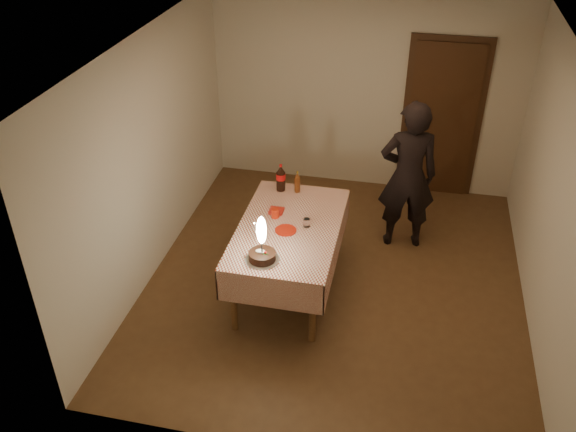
{
  "coord_description": "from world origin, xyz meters",
  "views": [
    {
      "loc": [
        0.61,
        -5.26,
        4.23
      ],
      "look_at": [
        -0.47,
        -0.28,
        0.95
      ],
      "focal_mm": 38.0,
      "sensor_mm": 36.0,
      "label": 1
    }
  ],
  "objects_px": {
    "red_plate": "(286,230)",
    "photographer": "(408,176)",
    "amber_bottle_left": "(297,182)",
    "dining_table": "(289,235)",
    "red_cup": "(275,213)",
    "clear_cup": "(307,223)",
    "birthday_cake": "(262,249)",
    "cola_bottle": "(281,178)"
  },
  "relations": [
    {
      "from": "birthday_cake",
      "to": "clear_cup",
      "type": "relative_size",
      "value": 5.3
    },
    {
      "from": "red_cup",
      "to": "cola_bottle",
      "type": "height_order",
      "value": "cola_bottle"
    },
    {
      "from": "birthday_cake",
      "to": "red_plate",
      "type": "bearing_deg",
      "value": 78.13
    },
    {
      "from": "dining_table",
      "to": "cola_bottle",
      "type": "xyz_separation_m",
      "value": [
        -0.24,
        0.7,
        0.26
      ]
    },
    {
      "from": "dining_table",
      "to": "birthday_cake",
      "type": "bearing_deg",
      "value": -101.83
    },
    {
      "from": "cola_bottle",
      "to": "amber_bottle_left",
      "type": "xyz_separation_m",
      "value": [
        0.19,
        -0.0,
        -0.03
      ]
    },
    {
      "from": "red_cup",
      "to": "photographer",
      "type": "relative_size",
      "value": 0.06
    },
    {
      "from": "birthday_cake",
      "to": "red_cup",
      "type": "relative_size",
      "value": 4.77
    },
    {
      "from": "dining_table",
      "to": "clear_cup",
      "type": "bearing_deg",
      "value": 11.6
    },
    {
      "from": "red_plate",
      "to": "cola_bottle",
      "type": "height_order",
      "value": "cola_bottle"
    },
    {
      "from": "red_cup",
      "to": "amber_bottle_left",
      "type": "distance_m",
      "value": 0.58
    },
    {
      "from": "birthday_cake",
      "to": "cola_bottle",
      "type": "bearing_deg",
      "value": 95.16
    },
    {
      "from": "red_plate",
      "to": "photographer",
      "type": "height_order",
      "value": "photographer"
    },
    {
      "from": "red_plate",
      "to": "dining_table",
      "type": "bearing_deg",
      "value": 78.42
    },
    {
      "from": "clear_cup",
      "to": "cola_bottle",
      "type": "bearing_deg",
      "value": 122.39
    },
    {
      "from": "photographer",
      "to": "cola_bottle",
      "type": "bearing_deg",
      "value": -162.53
    },
    {
      "from": "red_cup",
      "to": "photographer",
      "type": "distance_m",
      "value": 1.64
    },
    {
      "from": "red_cup",
      "to": "clear_cup",
      "type": "height_order",
      "value": "red_cup"
    },
    {
      "from": "red_cup",
      "to": "clear_cup",
      "type": "relative_size",
      "value": 1.11
    },
    {
      "from": "birthday_cake",
      "to": "red_cup",
      "type": "bearing_deg",
      "value": 93.74
    },
    {
      "from": "red_cup",
      "to": "cola_bottle",
      "type": "xyz_separation_m",
      "value": [
        -0.07,
        0.57,
        0.1
      ]
    },
    {
      "from": "dining_table",
      "to": "cola_bottle",
      "type": "bearing_deg",
      "value": 109.29
    },
    {
      "from": "red_cup",
      "to": "amber_bottle_left",
      "type": "bearing_deg",
      "value": 78.22
    },
    {
      "from": "birthday_cake",
      "to": "red_cup",
      "type": "height_order",
      "value": "birthday_cake"
    },
    {
      "from": "clear_cup",
      "to": "amber_bottle_left",
      "type": "bearing_deg",
      "value": 109.51
    },
    {
      "from": "dining_table",
      "to": "photographer",
      "type": "xyz_separation_m",
      "value": [
        1.13,
        1.13,
        0.21
      ]
    },
    {
      "from": "amber_bottle_left",
      "to": "photographer",
      "type": "bearing_deg",
      "value": 20.18
    },
    {
      "from": "birthday_cake",
      "to": "photographer",
      "type": "xyz_separation_m",
      "value": [
        1.25,
        1.73,
        -0.02
      ]
    },
    {
      "from": "clear_cup",
      "to": "photographer",
      "type": "relative_size",
      "value": 0.05
    },
    {
      "from": "red_cup",
      "to": "dining_table",
      "type": "bearing_deg",
      "value": -37.24
    },
    {
      "from": "cola_bottle",
      "to": "clear_cup",
      "type": "bearing_deg",
      "value": -57.61
    },
    {
      "from": "red_plate",
      "to": "amber_bottle_left",
      "type": "xyz_separation_m",
      "value": [
        -0.04,
        0.78,
        0.11
      ]
    },
    {
      "from": "cola_bottle",
      "to": "amber_bottle_left",
      "type": "height_order",
      "value": "cola_bottle"
    },
    {
      "from": "red_cup",
      "to": "photographer",
      "type": "xyz_separation_m",
      "value": [
        1.3,
        1.0,
        0.06
      ]
    },
    {
      "from": "birthday_cake",
      "to": "dining_table",
      "type": "bearing_deg",
      "value": 78.17
    },
    {
      "from": "amber_bottle_left",
      "to": "dining_table",
      "type": "bearing_deg",
      "value": -85.26
    },
    {
      "from": "photographer",
      "to": "dining_table",
      "type": "bearing_deg",
      "value": -134.89
    },
    {
      "from": "red_cup",
      "to": "clear_cup",
      "type": "bearing_deg",
      "value": -15.44
    },
    {
      "from": "red_plate",
      "to": "photographer",
      "type": "distance_m",
      "value": 1.67
    },
    {
      "from": "birthday_cake",
      "to": "photographer",
      "type": "bearing_deg",
      "value": 54.17
    },
    {
      "from": "amber_bottle_left",
      "to": "photographer",
      "type": "height_order",
      "value": "photographer"
    },
    {
      "from": "dining_table",
      "to": "birthday_cake",
      "type": "height_order",
      "value": "birthday_cake"
    }
  ]
}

